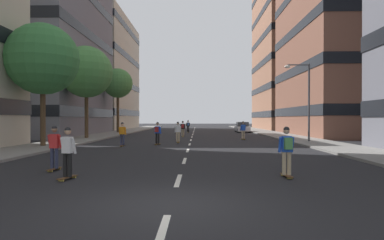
# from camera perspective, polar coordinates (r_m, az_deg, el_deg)

# --- Properties ---
(ground_plane) EXTENTS (177.35, 177.35, 0.00)m
(ground_plane) POSITION_cam_1_polar(r_m,az_deg,el_deg) (37.44, 0.03, -2.86)
(ground_plane) COLOR black
(sidewalk_left) EXTENTS (3.83, 81.29, 0.14)m
(sidewalk_left) POSITION_cam_1_polar(r_m,az_deg,el_deg) (42.56, -13.95, -2.39)
(sidewalk_left) COLOR gray
(sidewalk_left) RESTS_ON ground_plane
(sidewalk_right) EXTENTS (3.83, 81.29, 0.14)m
(sidewalk_right) POSITION_cam_1_polar(r_m,az_deg,el_deg) (42.25, 14.29, -2.41)
(sidewalk_right) COLOR gray
(sidewalk_right) RESTS_ON ground_plane
(lane_markings) EXTENTS (0.16, 67.20, 0.01)m
(lane_markings) POSITION_cam_1_polar(r_m,az_deg,el_deg) (38.38, 0.05, -2.78)
(lane_markings) COLOR silver
(lane_markings) RESTS_ON ground_plane
(building_left_mid) EXTENTS (12.87, 19.16, 23.08)m
(building_left_mid) POSITION_cam_1_polar(r_m,az_deg,el_deg) (45.06, -24.98, 12.53)
(building_left_mid) COLOR slate
(building_left_mid) RESTS_ON ground_plane
(building_left_far) EXTENTS (12.87, 21.40, 20.56)m
(building_left_far) POSITION_cam_1_polar(r_m,az_deg,el_deg) (64.26, -16.60, 7.72)
(building_left_far) COLOR #BCB29E
(building_left_far) RESTS_ON ground_plane
(building_right_far) EXTENTS (12.87, 18.71, 32.28)m
(building_right_far) POSITION_cam_1_polar(r_m,az_deg,el_deg) (64.91, 17.53, 12.90)
(building_right_far) COLOR #9E6B51
(building_right_far) RESTS_ON ground_plane
(parked_car_near) EXTENTS (1.82, 4.40, 1.52)m
(parked_car_near) POSITION_cam_1_polar(r_m,az_deg,el_deg) (48.77, 8.77, -1.31)
(parked_car_near) COLOR silver
(parked_car_near) RESTS_ON ground_plane
(street_tree_near) EXTENTS (4.04, 4.04, 8.77)m
(street_tree_near) POSITION_cam_1_polar(r_m,az_deg,el_deg) (46.13, -12.84, 6.24)
(street_tree_near) COLOR #4C3823
(street_tree_near) RESTS_ON sidewalk_left
(street_tree_mid) EXTENTS (5.08, 5.08, 9.04)m
(street_tree_mid) POSITION_cam_1_polar(r_m,az_deg,el_deg) (34.08, -17.98, 7.97)
(street_tree_mid) COLOR #4C3823
(street_tree_mid) RESTS_ON sidewalk_left
(street_tree_far) EXTENTS (5.03, 5.03, 8.63)m
(street_tree_far) POSITION_cam_1_polar(r_m,az_deg,el_deg) (25.73, -24.64, 9.61)
(street_tree_far) COLOR #4C3823
(street_tree_far) RESTS_ON sidewalk_left
(streetlamp_right) EXTENTS (2.13, 0.30, 6.50)m
(streetlamp_right) POSITION_cam_1_polar(r_m,az_deg,el_deg) (28.92, 19.08, 4.39)
(streetlamp_right) COLOR #3F3F44
(streetlamp_right) RESTS_ON sidewalk_right
(skater_0) EXTENTS (0.57, 0.92, 1.78)m
(skater_0) POSITION_cam_1_polar(r_m,az_deg,el_deg) (11.77, -20.93, -4.99)
(skater_0) COLOR brown
(skater_0) RESTS_ON ground_plane
(skater_1) EXTENTS (0.54, 0.91, 1.78)m
(skater_1) POSITION_cam_1_polar(r_m,az_deg,el_deg) (11.86, 16.24, -4.80)
(skater_1) COLOR brown
(skater_1) RESTS_ON ground_plane
(skater_2) EXTENTS (0.56, 0.92, 1.78)m
(skater_2) POSITION_cam_1_polar(r_m,az_deg,el_deg) (27.63, -2.48, -1.94)
(skater_2) COLOR brown
(skater_2) RESTS_ON ground_plane
(skater_3) EXTENTS (0.54, 0.91, 1.78)m
(skater_3) POSITION_cam_1_polar(r_m,az_deg,el_deg) (36.02, -1.62, -1.37)
(skater_3) COLOR brown
(skater_3) RESTS_ON ground_plane
(skater_4) EXTENTS (0.54, 0.91, 1.78)m
(skater_4) POSITION_cam_1_polar(r_m,az_deg,el_deg) (13.94, -22.93, -4.17)
(skater_4) COLOR brown
(skater_4) RESTS_ON ground_plane
(skater_5) EXTENTS (0.57, 0.92, 1.78)m
(skater_5) POSITION_cam_1_polar(r_m,az_deg,el_deg) (31.71, 8.94, -1.65)
(skater_5) COLOR brown
(skater_5) RESTS_ON ground_plane
(skater_6) EXTENTS (0.56, 0.92, 1.78)m
(skater_6) POSITION_cam_1_polar(r_m,az_deg,el_deg) (47.66, -0.68, -0.96)
(skater_6) COLOR brown
(skater_6) RESTS_ON ground_plane
(skater_7) EXTENTS (0.57, 0.92, 1.78)m
(skater_7) POSITION_cam_1_polar(r_m,az_deg,el_deg) (25.50, -6.07, -2.06)
(skater_7) COLOR brown
(skater_7) RESTS_ON ground_plane
(skater_8) EXTENTS (0.53, 0.90, 1.78)m
(skater_8) POSITION_cam_1_polar(r_m,az_deg,el_deg) (24.40, -12.08, -2.24)
(skater_8) COLOR brown
(skater_8) RESTS_ON ground_plane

